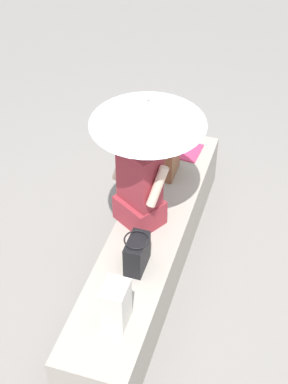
% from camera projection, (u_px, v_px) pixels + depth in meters
% --- Properties ---
extents(ground_plane, '(14.00, 14.00, 0.00)m').
position_uv_depth(ground_plane, '(148.00, 272.00, 5.10)').
color(ground_plane, gray).
extents(stone_bench, '(2.71, 0.55, 0.49)m').
position_uv_depth(stone_bench, '(148.00, 252.00, 4.94)').
color(stone_bench, '#A8A093').
rests_on(stone_bench, ground).
extents(person_seated, '(0.42, 0.50, 0.90)m').
position_uv_depth(person_seated, '(140.00, 183.00, 4.61)').
color(person_seated, '#992D38').
rests_on(person_seated, stone_bench).
extents(parasol, '(0.85, 0.85, 1.10)m').
position_uv_depth(parasol, '(148.00, 112.00, 4.29)').
color(parasol, '#B7B7BC').
rests_on(parasol, stone_bench).
extents(handbag_black, '(0.25, 0.19, 0.28)m').
position_uv_depth(handbag_black, '(137.00, 253.00, 4.41)').
color(handbag_black, black).
rests_on(handbag_black, stone_bench).
extents(tote_bag_canvas, '(0.28, 0.21, 0.33)m').
position_uv_depth(tote_bag_canvas, '(168.00, 158.00, 5.20)').
color(tote_bag_canvas, brown).
rests_on(tote_bag_canvas, stone_bench).
extents(shoulder_bag_spare, '(0.20, 0.16, 0.38)m').
position_uv_depth(shoulder_bag_spare, '(116.00, 304.00, 4.01)').
color(shoulder_bag_spare, silver).
rests_on(shoulder_bag_spare, stone_bench).
extents(magazine, '(0.29, 0.22, 0.01)m').
position_uv_depth(magazine, '(189.00, 151.00, 5.53)').
color(magazine, '#D83866').
rests_on(magazine, stone_bench).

